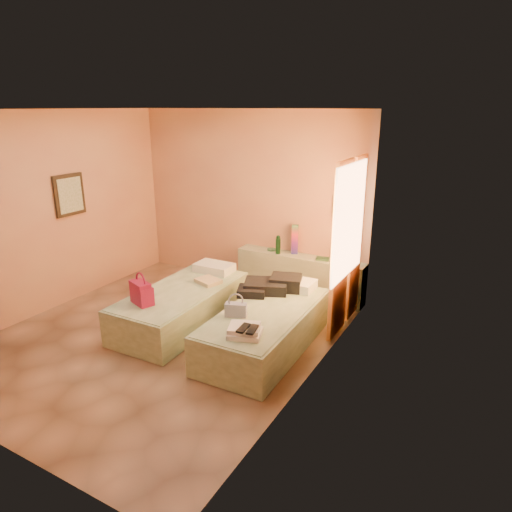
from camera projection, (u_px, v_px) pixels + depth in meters
The scene contains 16 objects.
ground at pixel (164, 336), 5.90m from camera, with size 4.50×4.50×0.00m, color tan.
room_walls at pixel (197, 194), 5.72m from camera, with size 4.02×4.51×2.81m.
headboard_ledge at pixel (299, 276), 7.09m from camera, with size 2.05×0.30×0.65m, color #A4B191.
bed_left at pixel (182, 306), 6.18m from camera, with size 0.90×2.00×0.50m, color beige.
bed_right at pixel (266, 329), 5.56m from camera, with size 0.90×2.00×0.50m, color beige.
water_bottle at pixel (278, 245), 7.04m from camera, with size 0.08×0.08×0.28m, color #163C23.
rainbow_box at pixel (295, 239), 7.03m from camera, with size 0.10×0.10×0.45m, color maroon.
small_dish at pixel (271, 250), 7.23m from camera, with size 0.13×0.13×0.03m, color #48845C.
green_book at pixel (323, 259), 6.80m from camera, with size 0.19×0.14×0.03m, color #27492F.
flower_vase at pixel (340, 255), 6.61m from camera, with size 0.20×0.20×0.26m, color white.
magenta_handbag at pixel (142, 293), 5.62m from camera, with size 0.31×0.18×0.29m, color maroon.
khaki_garment at pixel (208, 281), 6.31m from camera, with size 0.32×0.26×0.06m, color tan.
clothes_pile at pixel (269, 285), 5.99m from camera, with size 0.60×0.60×0.18m, color black.
blue_handbag at pixel (236, 310), 5.30m from camera, with size 0.25×0.11×0.16m, color #3D5092.
towel_stack at pixel (245, 331), 4.87m from camera, with size 0.35×0.30×0.10m, color white.
sandal_pair at pixel (247, 329), 4.78m from camera, with size 0.16×0.22×0.02m, color black.
Camera 1 is at (3.62, -4.02, 2.84)m, focal length 32.00 mm.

